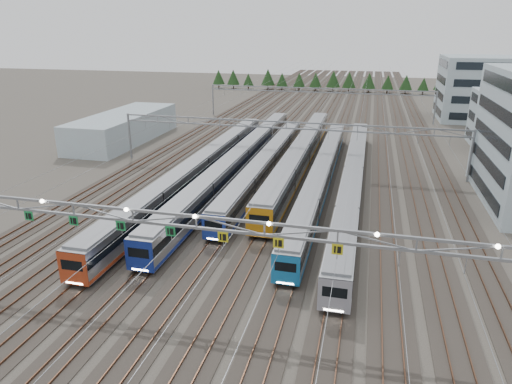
% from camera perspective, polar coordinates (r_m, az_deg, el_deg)
% --- Properties ---
extents(ground, '(400.00, 400.00, 0.00)m').
position_cam_1_polar(ground, '(40.31, -7.01, -13.31)').
color(ground, '#47423A').
rests_on(ground, ground).
extents(track_bed, '(54.00, 260.00, 5.42)m').
position_cam_1_polar(track_bed, '(133.54, 8.47, 10.78)').
color(track_bed, '#2D2823').
rests_on(track_bed, ground).
extents(train_a, '(2.85, 63.14, 3.72)m').
position_cam_1_polar(train_a, '(69.02, -7.01, 2.96)').
color(train_a, black).
rests_on(train_a, ground).
extents(train_b, '(2.83, 68.02, 3.69)m').
position_cam_1_polar(train_b, '(73.09, -2.04, 4.04)').
color(train_b, black).
rests_on(train_b, ground).
extents(train_c, '(2.67, 51.25, 3.47)m').
position_cam_1_polar(train_c, '(71.64, 1.33, 3.63)').
color(train_c, black).
rests_on(train_c, ground).
extents(train_d, '(3.03, 58.93, 3.95)m').
position_cam_1_polar(train_d, '(76.25, 5.60, 4.73)').
color(train_d, black).
rests_on(train_d, ground).
extents(train_e, '(2.62, 57.99, 3.40)m').
position_cam_1_polar(train_e, '(66.91, 8.20, 2.22)').
color(train_e, black).
rests_on(train_e, ground).
extents(train_f, '(2.69, 63.13, 3.50)m').
position_cam_1_polar(train_f, '(66.10, 12.02, 1.81)').
color(train_f, black).
rests_on(train_f, ground).
extents(gantry_near, '(56.36, 0.61, 8.08)m').
position_cam_1_polar(gantry_near, '(36.85, -7.60, -4.11)').
color(gantry_near, gray).
rests_on(gantry_near, ground).
extents(gantry_mid, '(56.36, 0.36, 8.00)m').
position_cam_1_polar(gantry_mid, '(74.12, 3.79, 7.65)').
color(gantry_mid, gray).
rests_on(gantry_mid, ground).
extents(gantry_far, '(56.36, 0.36, 8.00)m').
position_cam_1_polar(gantry_far, '(118.07, 7.81, 12.05)').
color(gantry_far, gray).
rests_on(gantry_far, ground).
extents(depot_bldg_north, '(22.00, 18.00, 15.49)m').
position_cam_1_polar(depot_bldg_north, '(129.78, 26.90, 11.44)').
color(depot_bldg_north, '#A8C1C9').
rests_on(depot_bldg_north, ground).
extents(west_shed, '(10.00, 30.00, 5.56)m').
position_cam_1_polar(west_shed, '(98.23, -16.19, 7.78)').
color(west_shed, '#A8C1C9').
rests_on(west_shed, ground).
extents(treeline, '(106.40, 5.60, 7.02)m').
position_cam_1_polar(treeline, '(172.34, 11.77, 13.50)').
color(treeline, '#332114').
rests_on(treeline, ground).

